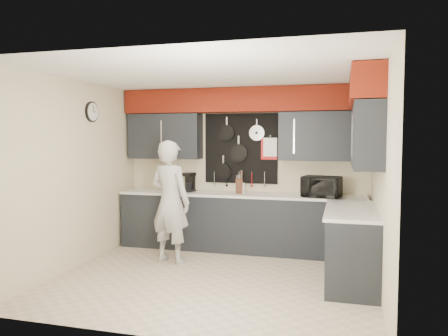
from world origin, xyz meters
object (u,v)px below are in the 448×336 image
(microwave, at_px, (321,187))
(utensil_crock, at_px, (241,188))
(person, at_px, (170,202))
(knife_block, at_px, (239,186))
(coffee_maker, at_px, (189,182))

(microwave, xyz_separation_m, utensil_crock, (-1.26, 0.09, -0.07))
(person, bearing_deg, knife_block, -117.18)
(microwave, height_order, utensil_crock, microwave)
(microwave, xyz_separation_m, person, (-2.09, -0.81, -0.19))
(coffee_maker, distance_m, person, 0.94)
(microwave, distance_m, coffee_maker, 2.14)
(utensil_crock, bearing_deg, knife_block, -135.57)
(microwave, bearing_deg, knife_block, -172.35)
(microwave, xyz_separation_m, knife_block, (-1.28, 0.07, -0.03))
(coffee_maker, bearing_deg, knife_block, 8.42)
(knife_block, relative_size, utensil_crock, 1.42)
(microwave, bearing_deg, utensil_crock, -173.43)
(knife_block, xyz_separation_m, utensil_crock, (0.02, 0.02, -0.04))
(knife_block, distance_m, coffee_maker, 0.86)
(utensil_crock, height_order, person, person)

